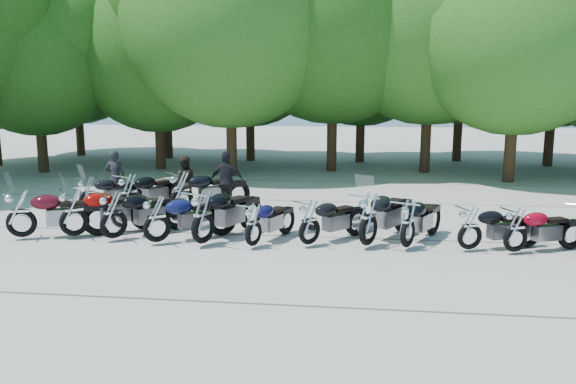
# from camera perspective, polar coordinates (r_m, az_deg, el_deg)

# --- Properties ---
(ground) EXTENTS (90.00, 90.00, 0.00)m
(ground) POSITION_cam_1_polar(r_m,az_deg,el_deg) (12.39, -0.85, -6.24)
(ground) COLOR #9F9990
(ground) RESTS_ON ground
(tree_1) EXTENTS (6.97, 6.97, 8.55)m
(tree_1) POSITION_cam_1_polar(r_m,az_deg,el_deg) (26.80, -24.32, 12.66)
(tree_1) COLOR #3A2614
(tree_1) RESTS_ON ground
(tree_2) EXTENTS (7.31, 7.31, 8.97)m
(tree_2) POSITION_cam_1_polar(r_m,az_deg,el_deg) (26.22, -13.22, 13.89)
(tree_2) COLOR #3A2614
(tree_2) RESTS_ON ground
(tree_3) EXTENTS (8.70, 8.70, 10.67)m
(tree_3) POSITION_cam_1_polar(r_m,az_deg,el_deg) (23.76, -5.97, 16.96)
(tree_3) COLOR #3A2614
(tree_3) RESTS_ON ground
(tree_4) EXTENTS (9.13, 9.13, 11.20)m
(tree_4) POSITION_cam_1_polar(r_m,az_deg,el_deg) (25.08, 4.65, 17.34)
(tree_4) COLOR #3A2614
(tree_4) RESTS_ON ground
(tree_5) EXTENTS (9.04, 9.04, 11.10)m
(tree_5) POSITION_cam_1_polar(r_m,az_deg,el_deg) (25.34, 14.33, 16.85)
(tree_5) COLOR #3A2614
(tree_5) RESTS_ON ground
(tree_6) EXTENTS (8.00, 8.00, 9.82)m
(tree_6) POSITION_cam_1_polar(r_m,az_deg,el_deg) (23.47, 22.39, 15.10)
(tree_6) COLOR #3A2614
(tree_6) RESTS_ON ground
(tree_9) EXTENTS (7.59, 7.59, 9.32)m
(tree_9) POSITION_cam_1_polar(r_m,az_deg,el_deg) (33.10, -20.85, 13.04)
(tree_9) COLOR #3A2614
(tree_9) RESTS_ON ground
(tree_10) EXTENTS (7.78, 7.78, 9.55)m
(tree_10) POSITION_cam_1_polar(r_m,az_deg,el_deg) (30.48, -12.40, 14.02)
(tree_10) COLOR #3A2614
(tree_10) RESTS_ON ground
(tree_11) EXTENTS (7.56, 7.56, 9.28)m
(tree_11) POSITION_cam_1_polar(r_m,az_deg,el_deg) (28.78, -3.95, 14.15)
(tree_11) COLOR #3A2614
(tree_11) RESTS_ON ground
(tree_12) EXTENTS (7.88, 7.88, 9.67)m
(tree_12) POSITION_cam_1_polar(r_m,az_deg,el_deg) (28.33, 7.56, 14.61)
(tree_12) COLOR #3A2614
(tree_12) RESTS_ON ground
(tree_13) EXTENTS (8.31, 8.31, 10.20)m
(tree_13) POSITION_cam_1_polar(r_m,az_deg,el_deg) (29.79, 17.32, 14.64)
(tree_13) COLOR #3A2614
(tree_13) RESTS_ON ground
(tree_14) EXTENTS (8.02, 8.02, 9.84)m
(tree_14) POSITION_cam_1_polar(r_m,az_deg,el_deg) (29.39, 25.69, 13.76)
(tree_14) COLOR #3A2614
(tree_14) RESTS_ON ground
(motorcycle_0) EXTENTS (2.53, 1.53, 1.37)m
(motorcycle_0) POSITION_cam_1_polar(r_m,az_deg,el_deg) (14.75, -25.52, -1.84)
(motorcycle_0) COLOR #3E0812
(motorcycle_0) RESTS_ON ground
(motorcycle_1) EXTENTS (2.37, 2.04, 1.37)m
(motorcycle_1) POSITION_cam_1_polar(r_m,az_deg,el_deg) (14.39, -20.94, -1.79)
(motorcycle_1) COLOR #810704
(motorcycle_1) RESTS_ON ground
(motorcycle_2) EXTENTS (2.13, 2.24, 1.34)m
(motorcycle_2) POSITION_cam_1_polar(r_m,az_deg,el_deg) (13.85, -17.34, -2.08)
(motorcycle_2) COLOR black
(motorcycle_2) RESTS_ON ground
(motorcycle_3) EXTENTS (2.23, 1.96, 1.29)m
(motorcycle_3) POSITION_cam_1_polar(r_m,az_deg,el_deg) (13.25, -13.21, -2.54)
(motorcycle_3) COLOR #0E123E
(motorcycle_3) RESTS_ON ground
(motorcycle_4) EXTENTS (1.80, 2.66, 1.45)m
(motorcycle_4) POSITION_cam_1_polar(r_m,az_deg,el_deg) (12.91, -8.66, -2.35)
(motorcycle_4) COLOR black
(motorcycle_4) RESTS_ON ground
(motorcycle_5) EXTENTS (1.38, 2.13, 1.16)m
(motorcycle_5) POSITION_cam_1_polar(r_m,az_deg,el_deg) (12.66, -3.54, -3.18)
(motorcycle_5) COLOR #0D0C35
(motorcycle_5) RESTS_ON ground
(motorcycle_6) EXTENTS (1.95, 2.03, 1.22)m
(motorcycle_6) POSITION_cam_1_polar(r_m,az_deg,el_deg) (12.74, 2.20, -2.94)
(motorcycle_6) COLOR black
(motorcycle_6) RESTS_ON ground
(motorcycle_7) EXTENTS (1.92, 2.58, 1.43)m
(motorcycle_7) POSITION_cam_1_polar(r_m,az_deg,el_deg) (12.73, 8.17, -2.57)
(motorcycle_7) COLOR black
(motorcycle_7) RESTS_ON ground
(motorcycle_8) EXTENTS (1.64, 2.32, 1.27)m
(motorcycle_8) POSITION_cam_1_polar(r_m,az_deg,el_deg) (12.78, 12.10, -3.00)
(motorcycle_8) COLOR black
(motorcycle_8) RESTS_ON ground
(motorcycle_9) EXTENTS (2.13, 1.30, 1.15)m
(motorcycle_9) POSITION_cam_1_polar(r_m,az_deg,el_deg) (12.99, 18.03, -3.34)
(motorcycle_9) COLOR black
(motorcycle_9) RESTS_ON ground
(motorcycle_10) EXTENTS (2.14, 1.38, 1.16)m
(motorcycle_10) POSITION_cam_1_polar(r_m,az_deg,el_deg) (13.12, 22.15, -3.45)
(motorcycle_10) COLOR maroon
(motorcycle_10) RESTS_ON ground
(motorcycle_12) EXTENTS (1.88, 2.08, 1.22)m
(motorcycle_12) POSITION_cam_1_polar(r_m,az_deg,el_deg) (17.19, -19.61, -0.10)
(motorcycle_12) COLOR black
(motorcycle_12) RESTS_ON ground
(motorcycle_13) EXTENTS (1.84, 2.49, 1.38)m
(motorcycle_13) POSITION_cam_1_polar(r_m,az_deg,el_deg) (16.39, -15.85, -0.08)
(motorcycle_13) COLOR black
(motorcycle_13) RESTS_ON ground
(motorcycle_14) EXTENTS (2.40, 2.31, 1.44)m
(motorcycle_14) POSITION_cam_1_polar(r_m,az_deg,el_deg) (16.14, -10.79, 0.09)
(motorcycle_14) COLOR black
(motorcycle_14) RESTS_ON ground
(rider_0) EXTENTS (0.67, 0.48, 1.70)m
(rider_0) POSITION_cam_1_polar(r_m,az_deg,el_deg) (18.37, -17.14, 1.44)
(rider_0) COLOR black
(rider_0) RESTS_ON ground
(rider_1) EXTENTS (0.89, 0.75, 1.60)m
(rider_1) POSITION_cam_1_polar(r_m,az_deg,el_deg) (17.18, -10.49, 0.98)
(rider_1) COLOR black
(rider_1) RESTS_ON ground
(rider_2) EXTENTS (1.07, 0.50, 1.79)m
(rider_2) POSITION_cam_1_polar(r_m,az_deg,el_deg) (16.53, -6.22, 1.06)
(rider_2) COLOR black
(rider_2) RESTS_ON ground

